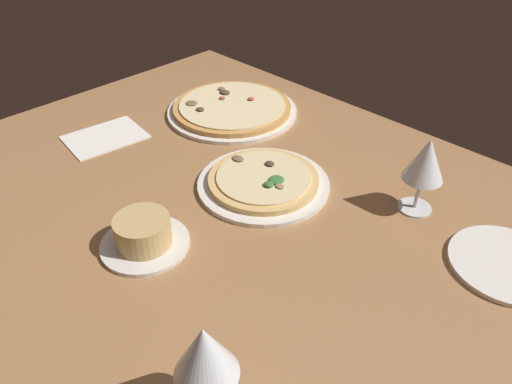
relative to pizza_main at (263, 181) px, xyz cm
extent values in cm
cube|color=#996B42|center=(-6.58, 10.98, -3.16)|extent=(150.00, 110.00, 4.00)
cylinder|color=silver|center=(0.00, 0.01, -0.66)|extent=(27.49, 27.49, 1.00)
cylinder|color=tan|center=(0.00, 0.01, 0.44)|extent=(22.95, 22.95, 1.20)
cylinder|color=beige|center=(0.00, 0.01, 1.24)|extent=(19.55, 19.55, 0.40)
ellipsoid|color=#4C3828|center=(1.87, -3.86, 1.77)|extent=(2.16, 1.77, 0.65)
ellipsoid|color=#937556|center=(-5.07, 0.61, 1.65)|extent=(2.07, 1.50, 0.42)
ellipsoid|color=#387033|center=(-3.25, 1.88, 1.84)|extent=(2.03, 1.87, 0.79)
ellipsoid|color=#387033|center=(-3.16, -0.52, 1.75)|extent=(3.15, 3.13, 0.62)
ellipsoid|color=brown|center=(8.21, -0.55, 1.70)|extent=(2.92, 2.08, 0.52)
cylinder|color=silver|center=(28.90, -17.96, -0.66)|extent=(33.96, 33.96, 1.00)
cylinder|color=#C68C47|center=(28.90, -17.96, 0.44)|extent=(30.86, 30.86, 1.20)
cylinder|color=beige|center=(28.90, -17.96, 1.24)|extent=(27.68, 27.68, 0.40)
ellipsoid|color=#AD4733|center=(32.85, -18.10, 1.70)|extent=(1.74, 1.53, 0.51)
ellipsoid|color=#AD4733|center=(27.01, -23.10, 1.76)|extent=(1.76, 1.72, 0.64)
ellipsoid|color=#4C3828|center=(34.94, -20.93, 1.78)|extent=(3.12, 2.39, 0.68)
ellipsoid|color=brown|center=(36.33, -10.51, 1.67)|extent=(3.20, 2.83, 0.45)
ellipsoid|color=brown|center=(37.29, -21.83, 1.78)|extent=(1.94, 1.88, 0.67)
ellipsoid|color=#4C3828|center=(31.81, -9.69, 1.77)|extent=(2.28, 1.87, 0.66)
cylinder|color=silver|center=(2.18, 27.93, -0.76)|extent=(15.84, 15.84, 0.80)
cylinder|color=tan|center=(2.18, 27.93, 2.27)|extent=(9.86, 9.86, 5.25)
cone|color=silver|center=(-29.48, 39.90, 11.30)|extent=(7.82, 7.82, 7.98)
cylinder|color=silver|center=(-26.23, -15.53, -0.96)|extent=(6.48, 6.48, 0.40)
cylinder|color=silver|center=(-26.23, -15.53, 2.62)|extent=(0.80, 0.80, 6.76)
cone|color=silver|center=(-26.23, -15.53, 10.23)|extent=(7.69, 7.69, 8.44)
cone|color=#5B0F19|center=(-26.23, -15.53, 7.66)|extent=(2.71, 2.71, 3.30)
cylinder|color=silver|center=(-45.49, -12.40, -0.71)|extent=(19.32, 19.32, 0.90)
cube|color=white|center=(41.18, 12.69, -1.01)|extent=(15.80, 19.49, 0.30)
camera|label=1|loc=(-56.57, 58.98, 57.61)|focal=33.85mm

